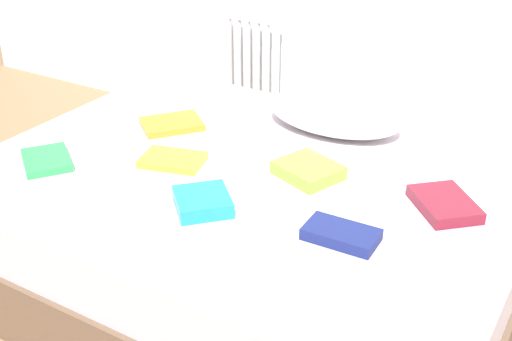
{
  "coord_description": "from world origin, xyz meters",
  "views": [
    {
      "loc": [
        1.13,
        -1.82,
        1.63
      ],
      "look_at": [
        0.0,
        0.05,
        0.48
      ],
      "focal_mm": 46.16,
      "sensor_mm": 36.0,
      "label": 1
    }
  ],
  "objects_px": {
    "bed": "(249,229)",
    "textbook_orange": "(172,124)",
    "textbook_yellow": "(173,160)",
    "textbook_teal": "(203,202)",
    "textbook_maroon": "(444,204)",
    "textbook_green": "(46,160)",
    "pillow": "(335,113)",
    "textbook_navy": "(341,234)",
    "textbook_lime": "(308,170)",
    "radiator": "(252,66)"
  },
  "relations": [
    {
      "from": "textbook_lime",
      "to": "textbook_green",
      "type": "height_order",
      "value": "textbook_lime"
    },
    {
      "from": "bed",
      "to": "textbook_navy",
      "type": "bearing_deg",
      "value": -26.4
    },
    {
      "from": "pillow",
      "to": "textbook_yellow",
      "type": "relative_size",
      "value": 2.53
    },
    {
      "from": "textbook_lime",
      "to": "textbook_green",
      "type": "relative_size",
      "value": 0.97
    },
    {
      "from": "pillow",
      "to": "textbook_teal",
      "type": "bearing_deg",
      "value": -97.04
    },
    {
      "from": "radiator",
      "to": "textbook_maroon",
      "type": "relative_size",
      "value": 2.52
    },
    {
      "from": "textbook_orange",
      "to": "textbook_lime",
      "type": "bearing_deg",
      "value": -59.53
    },
    {
      "from": "radiator",
      "to": "textbook_navy",
      "type": "distance_m",
      "value": 1.88
    },
    {
      "from": "bed",
      "to": "textbook_orange",
      "type": "bearing_deg",
      "value": 160.75
    },
    {
      "from": "textbook_orange",
      "to": "bed",
      "type": "bearing_deg",
      "value": -71.08
    },
    {
      "from": "textbook_yellow",
      "to": "bed",
      "type": "bearing_deg",
      "value": 3.18
    },
    {
      "from": "textbook_yellow",
      "to": "radiator",
      "type": "bearing_deg",
      "value": 93.33
    },
    {
      "from": "textbook_yellow",
      "to": "textbook_maroon",
      "type": "distance_m",
      "value": 0.99
    },
    {
      "from": "textbook_navy",
      "to": "textbook_orange",
      "type": "xyz_separation_m",
      "value": [
        -0.97,
        0.41,
        -0.01
      ]
    },
    {
      "from": "pillow",
      "to": "textbook_lime",
      "type": "distance_m",
      "value": 0.44
    },
    {
      "from": "pillow",
      "to": "textbook_orange",
      "type": "height_order",
      "value": "pillow"
    },
    {
      "from": "textbook_navy",
      "to": "textbook_maroon",
      "type": "distance_m",
      "value": 0.4
    },
    {
      "from": "textbook_orange",
      "to": "textbook_green",
      "type": "height_order",
      "value": "same"
    },
    {
      "from": "textbook_teal",
      "to": "textbook_navy",
      "type": "height_order",
      "value": "textbook_teal"
    },
    {
      "from": "textbook_teal",
      "to": "textbook_lime",
      "type": "height_order",
      "value": "textbook_teal"
    },
    {
      "from": "bed",
      "to": "textbook_green",
      "type": "height_order",
      "value": "textbook_green"
    },
    {
      "from": "textbook_yellow",
      "to": "textbook_teal",
      "type": "height_order",
      "value": "textbook_teal"
    },
    {
      "from": "textbook_maroon",
      "to": "textbook_green",
      "type": "bearing_deg",
      "value": -115.14
    },
    {
      "from": "textbook_yellow",
      "to": "textbook_lime",
      "type": "height_order",
      "value": "textbook_lime"
    },
    {
      "from": "pillow",
      "to": "textbook_lime",
      "type": "relative_size",
      "value": 2.72
    },
    {
      "from": "pillow",
      "to": "textbook_orange",
      "type": "relative_size",
      "value": 2.38
    },
    {
      "from": "textbook_maroon",
      "to": "textbook_green",
      "type": "distance_m",
      "value": 1.45
    },
    {
      "from": "pillow",
      "to": "textbook_navy",
      "type": "relative_size",
      "value": 2.58
    },
    {
      "from": "pillow",
      "to": "textbook_green",
      "type": "distance_m",
      "value": 1.16
    },
    {
      "from": "textbook_orange",
      "to": "textbook_green",
      "type": "relative_size",
      "value": 1.11
    },
    {
      "from": "textbook_yellow",
      "to": "textbook_maroon",
      "type": "height_order",
      "value": "textbook_maroon"
    },
    {
      "from": "radiator",
      "to": "textbook_orange",
      "type": "relative_size",
      "value": 2.42
    },
    {
      "from": "textbook_teal",
      "to": "textbook_orange",
      "type": "xyz_separation_m",
      "value": [
        -0.5,
        0.48,
        -0.01
      ]
    },
    {
      "from": "bed",
      "to": "textbook_green",
      "type": "relative_size",
      "value": 9.13
    },
    {
      "from": "textbook_maroon",
      "to": "textbook_green",
      "type": "height_order",
      "value": "textbook_maroon"
    },
    {
      "from": "bed",
      "to": "textbook_maroon",
      "type": "relative_size",
      "value": 8.56
    },
    {
      "from": "radiator",
      "to": "textbook_maroon",
      "type": "bearing_deg",
      "value": -37.7
    },
    {
      "from": "textbook_orange",
      "to": "pillow",
      "type": "bearing_deg",
      "value": -22.76
    },
    {
      "from": "bed",
      "to": "textbook_orange",
      "type": "relative_size",
      "value": 8.21
    },
    {
      "from": "radiator",
      "to": "textbook_yellow",
      "type": "height_order",
      "value": "radiator"
    },
    {
      "from": "textbook_teal",
      "to": "textbook_navy",
      "type": "xyz_separation_m",
      "value": [
        0.47,
        0.07,
        -0.01
      ]
    },
    {
      "from": "textbook_green",
      "to": "textbook_orange",
      "type": "bearing_deg",
      "value": 104.87
    },
    {
      "from": "radiator",
      "to": "textbook_lime",
      "type": "height_order",
      "value": "radiator"
    },
    {
      "from": "pillow",
      "to": "textbook_teal",
      "type": "distance_m",
      "value": 0.81
    },
    {
      "from": "textbook_green",
      "to": "textbook_maroon",
      "type": "bearing_deg",
      "value": 53.65
    },
    {
      "from": "textbook_lime",
      "to": "textbook_maroon",
      "type": "xyz_separation_m",
      "value": [
        0.49,
        0.03,
        -0.0
      ]
    },
    {
      "from": "textbook_navy",
      "to": "textbook_maroon",
      "type": "bearing_deg",
      "value": 55.61
    },
    {
      "from": "bed",
      "to": "textbook_orange",
      "type": "xyz_separation_m",
      "value": [
        -0.49,
        0.17,
        0.27
      ]
    },
    {
      "from": "bed",
      "to": "textbook_maroon",
      "type": "bearing_deg",
      "value": 8.46
    },
    {
      "from": "textbook_yellow",
      "to": "textbook_lime",
      "type": "bearing_deg",
      "value": 3.96
    }
  ]
}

